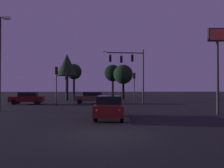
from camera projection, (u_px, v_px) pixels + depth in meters
ground_plane at (104, 101)px, 34.31m from camera, size 168.00×168.00×0.00m
traffic_signal_mast_arm at (131, 65)px, 29.72m from camera, size 5.55×0.61×7.12m
traffic_light_corner_left at (134, 81)px, 34.86m from camera, size 0.36×0.38×4.35m
traffic_light_corner_right at (56, 78)px, 26.28m from camera, size 0.31×0.35×4.52m
traffic_light_median at (66, 82)px, 31.79m from camera, size 0.36×0.38×4.09m
car_nearside_lane at (110, 107)px, 14.84m from camera, size 2.06×4.71×1.52m
car_crossing_left at (92, 97)px, 29.23m from camera, size 4.48×1.76×1.52m
car_crossing_right at (27, 98)px, 27.82m from camera, size 4.15×2.21×1.52m
parking_lot_lamp_post at (0, 52)px, 19.45m from camera, size 1.70×0.36×8.20m
store_sign_illuminated at (217, 51)px, 17.15m from camera, size 1.41×0.31×6.59m
tree_behind_sign at (67, 65)px, 36.09m from camera, size 3.31×3.31×7.48m
tree_left_far at (74, 72)px, 46.54m from camera, size 3.21×3.21×6.98m
tree_center_horizon at (123, 75)px, 38.92m from camera, size 3.36×3.36×6.05m
tree_right_cluster at (113, 73)px, 51.82m from camera, size 3.84×3.84×7.34m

